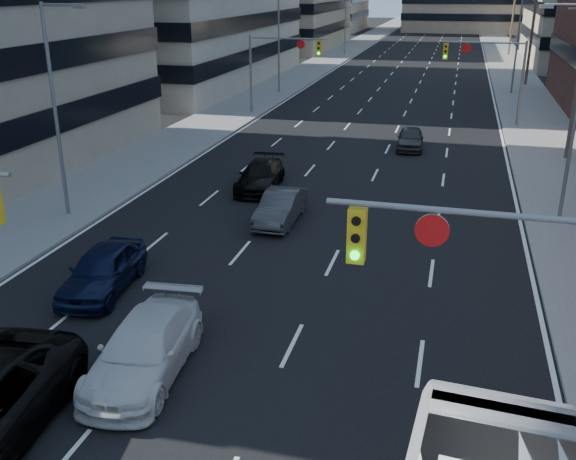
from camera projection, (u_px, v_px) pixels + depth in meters
The scene contains 18 objects.
road_surface at pixel (433, 36), 125.22m from camera, with size 18.00×300.00×0.02m, color black.
sidewalk_left at pixel (374, 35), 127.92m from camera, with size 5.00×300.00×0.15m, color slate.
sidewalk_right at pixel (494, 37), 122.47m from camera, with size 5.00×300.00×0.15m, color slate.
signal_near_right at pixel (535, 294), 11.81m from camera, with size 6.59×0.33×6.00m.
signal_far_left at pixel (279, 59), 48.80m from camera, with size 6.09×0.33×6.00m.
signal_far_right at pixel (489, 65), 45.15m from camera, with size 6.09×0.33×6.00m.
utility_pole_midblock at pixel (533, 26), 62.50m from camera, with size 2.20×0.28×11.00m.
utility_pole_distant at pixel (513, 13), 89.57m from camera, with size 2.20×0.28×11.00m.
streetlight_left_near at pixel (57, 102), 26.60m from camera, with size 2.03×0.22×9.00m.
streetlight_left_mid at pixel (280, 38), 58.18m from camera, with size 2.03×0.22×9.00m.
streetlight_left_far at pixel (347, 18), 89.76m from camera, with size 2.03×0.22×9.00m.
streetlight_right_near at pixel (573, 104), 26.21m from camera, with size 2.03×0.22×9.00m.
streetlight_right_far at pixel (516, 38), 57.79m from camera, with size 2.03×0.22×9.00m.
white_van at pixel (145, 349), 16.77m from camera, with size 2.07×5.09×1.48m, color silver.
sedan_blue at pixel (103, 270), 21.34m from camera, with size 1.79×4.44×1.51m, color black.
sedan_grey_center at pixel (281, 207), 27.55m from camera, with size 1.44×4.12×1.36m, color #37373A.
sedan_black_far at pixel (260, 176), 32.02m from camera, with size 1.91×4.69×1.36m, color black.
sedan_grey_right at pixel (410, 138), 39.83m from camera, with size 1.58×3.92×1.34m, color #2F3032.
Camera 1 is at (5.73, -3.41, 9.68)m, focal length 40.00 mm.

